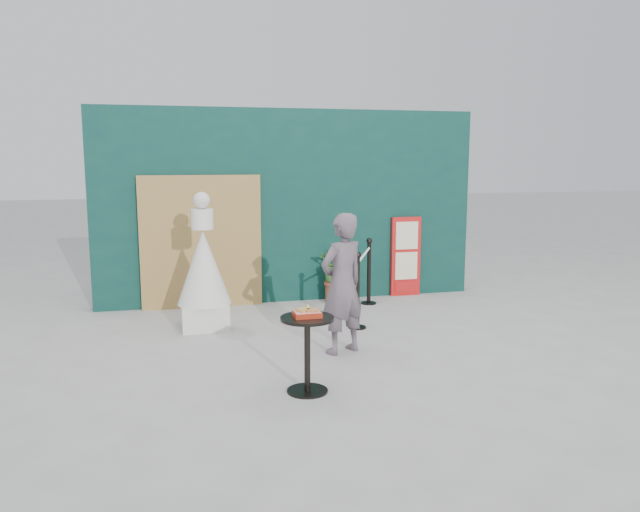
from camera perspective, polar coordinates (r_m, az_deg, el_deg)
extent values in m
plane|color=#ADAAA5|center=(7.14, 2.40, -9.42)|extent=(60.00, 60.00, 0.00)
cube|color=#0A3130|center=(9.86, -2.80, 4.58)|extent=(6.00, 0.30, 3.00)
cube|color=tan|center=(9.53, -10.80, 1.26)|extent=(1.80, 0.08, 2.00)
imported|color=#62545B|center=(7.18, 2.04, -2.55)|extent=(0.71, 0.61, 1.64)
cube|color=red|center=(10.33, 7.83, -0.04)|extent=(0.50, 0.06, 1.30)
cube|color=beige|center=(10.25, 7.95, 1.86)|extent=(0.38, 0.02, 0.45)
cube|color=beige|center=(10.32, 7.89, -0.89)|extent=(0.38, 0.02, 0.45)
cube|color=red|center=(10.39, 7.85, -2.79)|extent=(0.38, 0.02, 0.18)
cube|color=silver|center=(8.51, -10.47, -5.38)|extent=(0.61, 0.61, 0.33)
cone|color=silver|center=(8.37, -10.60, -0.97)|extent=(0.71, 0.71, 1.00)
cylinder|color=white|center=(8.28, -10.73, 3.34)|extent=(0.29, 0.29, 0.27)
sphere|color=white|center=(8.26, -10.78, 5.02)|extent=(0.22, 0.22, 0.22)
cylinder|color=black|center=(6.21, -1.16, -12.21)|extent=(0.40, 0.40, 0.02)
cylinder|color=black|center=(6.09, -1.17, -9.14)|extent=(0.06, 0.06, 0.72)
cylinder|color=black|center=(5.98, -1.18, -5.72)|extent=(0.52, 0.52, 0.03)
cube|color=#AD2A12|center=(5.97, -1.18, -5.35)|extent=(0.26, 0.19, 0.05)
cube|color=red|center=(5.97, -1.18, -5.10)|extent=(0.24, 0.17, 0.00)
cube|color=gold|center=(5.96, -1.58, -4.96)|extent=(0.15, 0.14, 0.02)
cube|color=#C68548|center=(5.96, -0.67, -4.97)|extent=(0.13, 0.13, 0.02)
cone|color=yellow|center=(6.01, -1.11, -4.67)|extent=(0.06, 0.06, 0.06)
cylinder|color=brown|center=(9.83, 1.47, -3.43)|extent=(0.34, 0.34, 0.28)
cylinder|color=#964031|center=(9.80, 1.47, -2.49)|extent=(0.38, 0.38, 0.05)
imported|color=#39632A|center=(9.74, 1.48, -0.55)|extent=(0.56, 0.49, 0.62)
cylinder|color=black|center=(8.41, 3.41, -6.52)|extent=(0.24, 0.24, 0.02)
cylinder|color=black|center=(8.29, 3.44, -3.39)|extent=(0.06, 0.06, 0.96)
sphere|color=black|center=(8.20, 3.48, 0.10)|extent=(0.09, 0.09, 0.09)
cylinder|color=black|center=(9.79, 4.46, -4.31)|extent=(0.24, 0.24, 0.02)
cylinder|color=black|center=(9.69, 4.49, -1.60)|extent=(0.06, 0.06, 0.96)
sphere|color=black|center=(9.61, 4.53, 1.39)|extent=(0.09, 0.09, 0.09)
cylinder|color=white|center=(8.92, 4.04, 0.10)|extent=(0.63, 1.31, 0.03)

